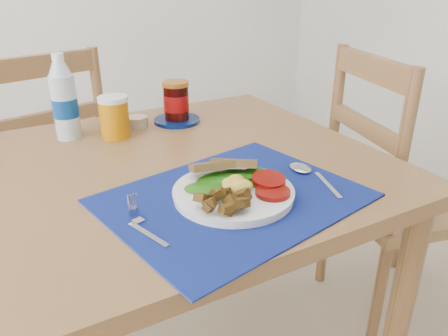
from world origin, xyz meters
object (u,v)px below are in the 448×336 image
at_px(jam_on_saucer, 176,104).
at_px(chair_end, 390,167).
at_px(breakfast_plate, 232,191).
at_px(juice_glass, 115,118).
at_px(chair_far, 45,148).
at_px(water_bottle, 65,102).

bearing_deg(jam_on_saucer, chair_end, -27.49).
relative_size(breakfast_plate, juice_glass, 2.23).
xyz_separation_m(chair_far, breakfast_plate, (0.25, -0.96, 0.19)).
bearing_deg(water_bottle, jam_on_saucer, -3.82).
xyz_separation_m(chair_far, jam_on_saucer, (0.35, -0.44, 0.23)).
height_order(chair_far, chair_end, chair_end).
bearing_deg(water_bottle, chair_end, -20.10).
distance_m(chair_far, jam_on_saucer, 0.61).
bearing_deg(water_bottle, breakfast_plate, -68.12).
distance_m(water_bottle, jam_on_saucer, 0.32).
bearing_deg(chair_end, jam_on_saucer, 76.29).
height_order(chair_far, breakfast_plate, chair_far).
bearing_deg(breakfast_plate, chair_far, 124.80).
relative_size(water_bottle, juice_glass, 2.12).
height_order(chair_far, juice_glass, chair_far).
xyz_separation_m(chair_end, water_bottle, (-0.94, 0.34, 0.27)).
distance_m(breakfast_plate, juice_glass, 0.49).
bearing_deg(chair_end, water_bottle, 83.67).
relative_size(chair_far, jam_on_saucer, 8.06).
relative_size(chair_far, chair_end, 0.98).
relative_size(chair_far, juice_glass, 10.27).
distance_m(chair_far, juice_glass, 0.55).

